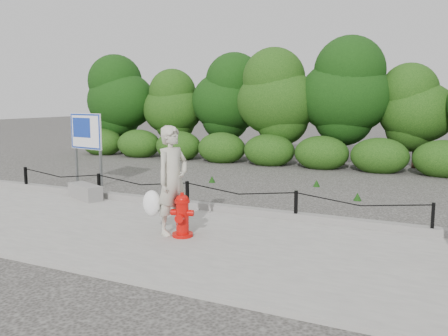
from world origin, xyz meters
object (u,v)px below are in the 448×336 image
pedestrian (171,182)px  concrete_block (85,192)px  advertising_sign (86,135)px  fire_hydrant (182,216)px

pedestrian → concrete_block: pedestrian is taller
pedestrian → advertising_sign: bearing=68.2°
fire_hydrant → pedestrian: pedestrian is taller
pedestrian → advertising_sign: 6.23m
concrete_block → advertising_sign: advertising_sign is taller
fire_hydrant → pedestrian: (-0.27, 0.09, 0.57)m
pedestrian → fire_hydrant: bearing=-96.3°
fire_hydrant → pedestrian: size_ratio=0.40×
fire_hydrant → concrete_block: (-3.77, 1.72, -0.20)m
fire_hydrant → pedestrian: 0.64m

